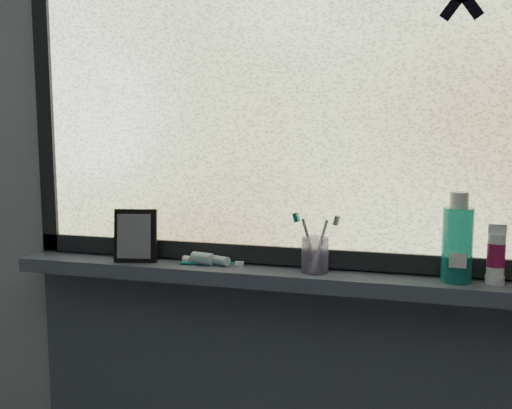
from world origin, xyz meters
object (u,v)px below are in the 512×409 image
at_px(toothbrush_cup, 315,255).
at_px(mouthwash_bottle, 458,237).
at_px(cream_tube, 496,252).
at_px(vanity_mirror, 136,236).

xyz_separation_m(toothbrush_cup, mouthwash_bottle, (0.35, 0.00, 0.07)).
xyz_separation_m(mouthwash_bottle, cream_tube, (0.09, 0.01, -0.03)).
height_order(mouthwash_bottle, cream_tube, mouthwash_bottle).
relative_size(toothbrush_cup, cream_tube, 0.89).
height_order(vanity_mirror, toothbrush_cup, vanity_mirror).
bearing_deg(cream_tube, toothbrush_cup, -178.91).
bearing_deg(cream_tube, vanity_mirror, -178.59).
bearing_deg(mouthwash_bottle, vanity_mirror, -178.87).
bearing_deg(vanity_mirror, toothbrush_cup, -11.57).
height_order(vanity_mirror, cream_tube, vanity_mirror).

